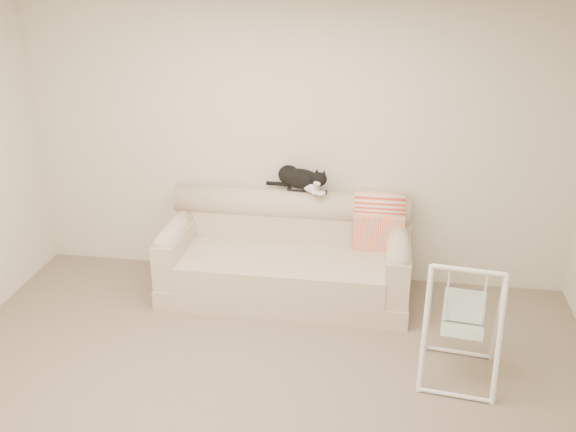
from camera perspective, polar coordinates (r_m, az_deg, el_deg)
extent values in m
plane|color=#776453|center=(4.66, -3.08, -16.31)|extent=(5.00, 5.00, 0.00)
cube|color=beige|center=(5.83, 0.72, 6.44)|extent=(5.00, 0.04, 2.60)
cube|color=white|center=(3.64, -3.97, 17.23)|extent=(5.00, 4.00, 0.02)
cube|color=#C1A994|center=(5.87, -0.26, -6.27)|extent=(2.20, 0.90, 0.18)
cube|color=#C1A994|center=(5.67, -0.45, -4.95)|extent=(1.80, 0.68, 0.24)
cube|color=#C1A994|center=(6.01, 0.25, -1.88)|extent=(2.20, 0.22, 0.50)
cylinder|color=#C1A994|center=(5.89, 0.26, 1.02)|extent=(2.16, 0.28, 0.28)
cube|color=#C1A994|center=(5.95, -9.73, -2.93)|extent=(0.20, 0.88, 0.42)
cylinder|color=#C1A994|center=(5.87, -9.86, -1.08)|extent=(0.18, 0.84, 0.18)
cube|color=#C1A994|center=(5.67, 9.68, -4.29)|extent=(0.20, 0.88, 0.42)
cylinder|color=#C1A994|center=(5.58, 9.82, -2.37)|extent=(0.18, 0.84, 0.18)
cube|color=black|center=(5.82, 0.84, 2.35)|extent=(0.18, 0.06, 0.02)
cube|color=gray|center=(5.82, 0.84, 2.48)|extent=(0.10, 0.04, 0.01)
cube|color=black|center=(5.78, 2.67, 2.17)|extent=(0.17, 0.06, 0.02)
ellipsoid|color=black|center=(5.80, 1.25, 3.32)|extent=(0.46, 0.35, 0.18)
ellipsoid|color=black|center=(5.88, 0.06, 3.69)|extent=(0.25, 0.24, 0.18)
ellipsoid|color=white|center=(5.73, 2.08, 2.68)|extent=(0.19, 0.16, 0.12)
ellipsoid|color=black|center=(5.65, 2.82, 3.28)|extent=(0.17, 0.18, 0.12)
ellipsoid|color=white|center=(5.62, 2.61, 2.94)|extent=(0.09, 0.08, 0.05)
sphere|color=#BF7272|center=(5.60, 2.49, 2.87)|extent=(0.01, 0.01, 0.01)
cone|color=black|center=(5.66, 2.58, 3.96)|extent=(0.06, 0.07, 0.06)
cone|color=black|center=(5.63, 3.21, 3.84)|extent=(0.08, 0.08, 0.06)
sphere|color=olive|center=(5.62, 2.38, 3.27)|extent=(0.02, 0.02, 0.02)
sphere|color=olive|center=(5.60, 2.79, 3.18)|extent=(0.02, 0.02, 0.02)
ellipsoid|color=white|center=(5.68, 2.46, 2.15)|extent=(0.11, 0.12, 0.04)
ellipsoid|color=white|center=(5.65, 2.97, 2.04)|extent=(0.11, 0.12, 0.04)
cylinder|color=black|center=(5.88, -0.84, 2.87)|extent=(0.23, 0.05, 0.04)
cylinder|color=red|center=(5.83, 8.17, 0.54)|extent=(0.45, 0.33, 0.33)
cube|color=red|center=(5.75, 8.01, -1.94)|extent=(0.45, 0.09, 0.42)
cylinder|color=white|center=(4.72, 12.08, -9.81)|extent=(0.07, 0.31, 0.89)
cylinder|color=white|center=(4.95, 12.34, -8.16)|extent=(0.07, 0.31, 0.89)
cylinder|color=white|center=(4.73, 18.27, -10.44)|extent=(0.07, 0.31, 0.89)
cylinder|color=white|center=(4.96, 18.21, -8.76)|extent=(0.07, 0.31, 0.89)
cylinder|color=white|center=(4.62, 15.78, -4.68)|extent=(0.51, 0.10, 0.04)
cylinder|color=white|center=(4.84, 14.61, -15.16)|extent=(0.51, 0.09, 0.03)
cylinder|color=white|center=(5.29, 14.85, -11.61)|extent=(0.51, 0.09, 0.03)
cube|color=white|center=(4.82, 15.18, -9.76)|extent=(0.32, 0.30, 0.17)
cube|color=white|center=(4.86, 15.39, -7.68)|extent=(0.30, 0.17, 0.23)
cylinder|color=white|center=(4.72, 13.97, -6.77)|extent=(0.02, 0.02, 0.42)
cylinder|color=white|center=(4.73, 17.04, -7.09)|extent=(0.02, 0.02, 0.42)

